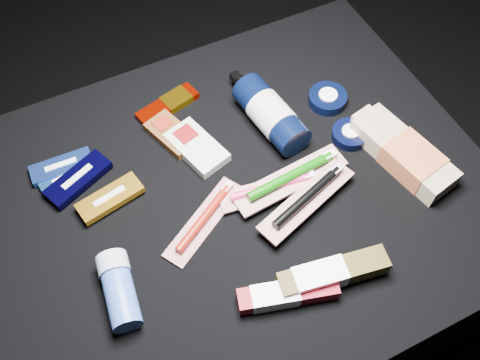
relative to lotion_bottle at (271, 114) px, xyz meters
name	(u,v)px	position (x,y,z in m)	size (l,w,h in m)	color
ground	(236,273)	(-0.14, -0.12, -0.44)	(3.00, 3.00, 0.00)	black
cloth_table	(236,239)	(-0.14, -0.12, -0.24)	(0.98, 0.78, 0.40)	black
luna_bar_0	(66,178)	(-0.42, 0.06, -0.03)	(0.11, 0.05, 0.01)	#1D538E
luna_bar_1	(62,167)	(-0.42, 0.08, -0.03)	(0.12, 0.05, 0.02)	navy
luna_bar_2	(78,179)	(-0.40, 0.04, -0.02)	(0.14, 0.10, 0.02)	black
luna_bar_3	(110,198)	(-0.36, -0.03, -0.02)	(0.13, 0.07, 0.02)	orange
clif_bar_0	(171,133)	(-0.19, 0.07, -0.03)	(0.09, 0.12, 0.02)	#5E3314
clif_bar_1	(195,146)	(-0.16, 0.01, -0.03)	(0.10, 0.14, 0.02)	silver
power_bar	(171,103)	(-0.16, 0.14, -0.03)	(0.14, 0.07, 0.02)	#8C0E00
lotion_bottle	(271,114)	(0.00, 0.00, 0.00)	(0.09, 0.23, 0.07)	black
cream_tin_upper	(328,98)	(0.14, 0.00, -0.02)	(0.08, 0.08, 0.03)	black
cream_tin_lower	(350,134)	(0.13, -0.10, -0.03)	(0.07, 0.07, 0.02)	black
bodywash_bottle	(404,154)	(0.19, -0.20, -0.01)	(0.12, 0.24, 0.05)	tan
deodorant_stick	(119,289)	(-0.40, -0.21, -0.01)	(0.07, 0.14, 0.05)	#3454AE
toothbrush_pack_0	(205,218)	(-0.21, -0.15, -0.03)	(0.19, 0.14, 0.02)	#B5AEA9
toothbrush_pack_1	(272,188)	(-0.07, -0.15, -0.02)	(0.20, 0.07, 0.02)	beige
toothbrush_pack_2	(292,177)	(-0.03, -0.15, -0.01)	(0.24, 0.07, 0.03)	silver
toothbrush_pack_3	(308,198)	(-0.03, -0.20, -0.01)	(0.22, 0.12, 0.02)	#B4ADA8
toothpaste_carton_red	(283,295)	(-0.15, -0.34, -0.02)	(0.17, 0.08, 0.03)	maroon
toothpaste_carton_green	(328,274)	(-0.07, -0.35, -0.01)	(0.20, 0.07, 0.04)	#403410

